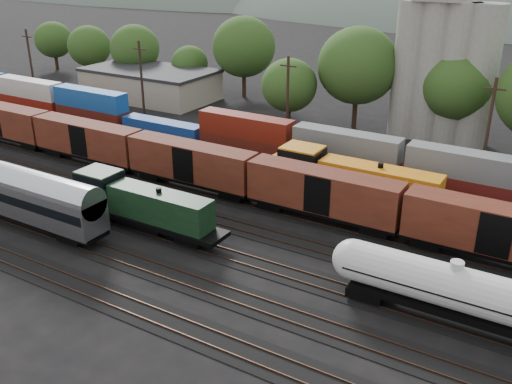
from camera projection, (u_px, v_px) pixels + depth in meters
The scene contains 12 objects.
ground at pixel (289, 241), 51.06m from camera, with size 600.00×600.00×0.00m, color black.
tracks at pixel (289, 240), 51.04m from camera, with size 180.00×33.20×0.20m.
green_locomotive at pixel (135, 202), 52.45m from camera, with size 17.31×3.05×4.58m.
tank_car_a at pixel (453, 290), 38.85m from camera, with size 17.68×3.17×4.63m.
passenger_coach at pixel (1, 186), 53.86m from camera, with size 24.61×3.03×5.59m.
orange_locomotive at pixel (346, 178), 57.26m from camera, with size 20.03×3.34×5.01m.
boxcar_string at pixel (497, 231), 46.06m from camera, with size 169.00×2.90×4.20m.
container_wall at pixel (429, 175), 57.88m from camera, with size 178.40×2.60×5.80m.
grain_silo at pixel (444, 56), 73.41m from camera, with size 13.40×5.00×29.00m.
industrial_sheds at pixel (460, 126), 74.70m from camera, with size 119.38×17.26×5.10m.
tree_band at pixel (462, 82), 74.31m from camera, with size 166.56×22.87×14.38m.
utility_poles at pixel (379, 116), 65.93m from camera, with size 122.20×0.36×12.00m.
Camera 1 is at (20.63, -40.25, 24.27)m, focal length 40.00 mm.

